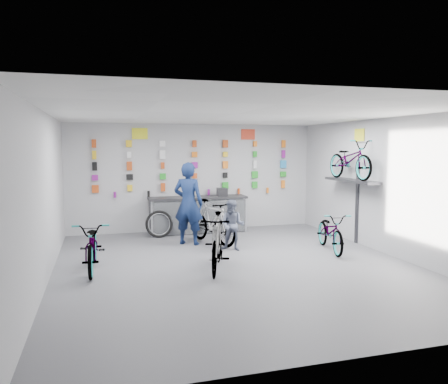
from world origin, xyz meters
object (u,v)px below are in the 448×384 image
object	(u,v)px
bike_left	(93,245)
bike_center	(217,242)
counter	(198,215)
bike_service	(212,222)
clerk	(188,203)
bike_right	(331,231)
customer	(233,225)

from	to	relation	value
bike_left	bike_center	bearing A→B (deg)	-14.09
counter	bike_left	world-z (taller)	counter
bike_service	clerk	bearing A→B (deg)	148.10
bike_right	clerk	size ratio (longest dim) A/B	0.85
clerk	bike_left	bearing A→B (deg)	68.79
bike_right	customer	distance (m)	2.24
clerk	customer	size ratio (longest dim) A/B	1.71
customer	counter	bearing A→B (deg)	129.09
bike_service	clerk	distance (m)	0.74
bike_center	bike_right	bearing A→B (deg)	35.35
customer	bike_left	bearing A→B (deg)	-133.93
bike_center	customer	xyz separation A→B (m)	(0.77, 1.48, 0.03)
bike_left	bike_center	size ratio (longest dim) A/B	1.02
counter	bike_right	distance (m)	3.80
bike_left	bike_service	world-z (taller)	bike_service
bike_right	counter	bearing A→B (deg)	141.92
counter	bike_left	distance (m)	4.11
bike_left	bike_service	bearing A→B (deg)	32.52
bike_left	clerk	distance (m)	2.84
bike_left	customer	distance (m)	3.16
customer	bike_service	bearing A→B (deg)	140.27
bike_left	bike_service	distance (m)	3.21
bike_service	bike_right	bearing A→B (deg)	-53.48
bike_center	customer	bearing A→B (deg)	81.97
counter	bike_right	bearing A→B (deg)	-49.80
bike_center	bike_right	size ratio (longest dim) A/B	1.07
bike_left	bike_center	distance (m)	2.38
bike_center	customer	size ratio (longest dim) A/B	1.57
counter	clerk	size ratio (longest dim) A/B	1.35
bike_center	clerk	bearing A→B (deg)	111.23
counter	bike_center	distance (m)	3.76
bike_service	bike_center	bearing A→B (deg)	-124.50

